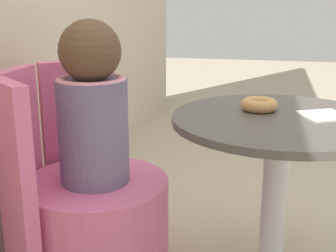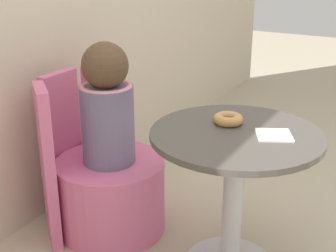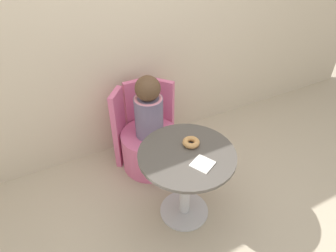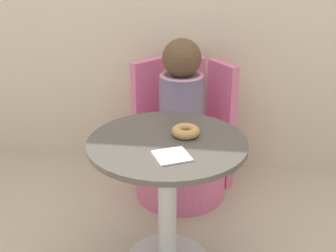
# 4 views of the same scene
# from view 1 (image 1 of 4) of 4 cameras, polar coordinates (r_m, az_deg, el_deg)

# --- Properties ---
(round_table) EXTENTS (0.70, 0.70, 0.65)m
(round_table) POSITION_cam_1_polar(r_m,az_deg,el_deg) (1.60, 13.06, -4.91)
(round_table) COLOR silver
(round_table) RESTS_ON ground_plane
(tub_chair) EXTENTS (0.53, 0.53, 0.37)m
(tub_chair) POSITION_cam_1_polar(r_m,az_deg,el_deg) (1.82, -8.55, -11.98)
(tub_chair) COLOR #DB6693
(tub_chair) RESTS_ON ground_plane
(booth_backrest) EXTENTS (0.63, 0.23, 0.77)m
(booth_backrest) POSITION_cam_1_polar(r_m,az_deg,el_deg) (1.82, -15.39, -5.43)
(booth_backrest) COLOR #DB6693
(booth_backrest) RESTS_ON ground_plane
(child_figure) EXTENTS (0.25, 0.25, 0.58)m
(child_figure) POSITION_cam_1_polar(r_m,az_deg,el_deg) (1.65, -9.20, 2.37)
(child_figure) COLOR slate
(child_figure) RESTS_ON tub_chair
(donut) EXTENTS (0.13, 0.13, 0.04)m
(donut) POSITION_cam_1_polar(r_m,az_deg,el_deg) (1.62, 11.07, 2.59)
(donut) COLOR tan
(donut) RESTS_ON round_table
(paper_napkin) EXTENTS (0.18, 0.18, 0.01)m
(paper_napkin) POSITION_cam_1_polar(r_m,az_deg,el_deg) (1.60, 18.55, 1.22)
(paper_napkin) COLOR silver
(paper_napkin) RESTS_ON round_table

